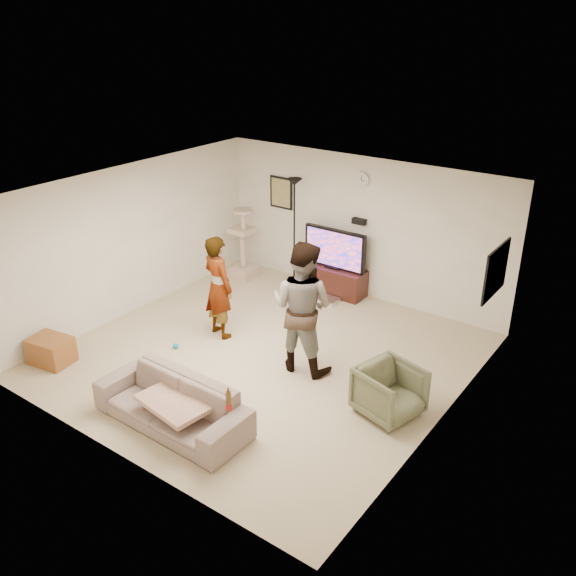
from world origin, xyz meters
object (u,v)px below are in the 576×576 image
Objects in this scene: floor_lamp at (294,233)px; armchair at (389,392)px; tv_stand at (334,280)px; person_left at (218,287)px; beer_bottle at (229,401)px; side_table at (51,350)px; person_right at (302,307)px; tv at (335,249)px; cat_tree at (242,243)px; sofa at (172,404)px.

floor_lamp reaches higher than armchair.
armchair reaches higher than tv_stand.
armchair is (3.14, -0.33, -0.49)m from person_left.
armchair is at bearing -38.15° from floor_lamp.
beer_bottle is 3.48m from side_table.
person_right is at bearing -52.50° from floor_lamp.
side_table is (-3.44, 0.00, -0.53)m from beer_bottle.
armchair reaches higher than side_table.
floor_lamp is 2.93m from person_right.
person_right is at bearing 33.97° from side_table.
floor_lamp is (-0.80, -0.11, 0.16)m from tv.
tv_stand is 0.85× the size of cat_tree.
person_right is (1.60, -0.05, 0.13)m from person_left.
armchair is at bearing 57.37° from beer_bottle.
side_table is at bearing -114.55° from tv.
person_left is 2.24× the size of armchair.
beer_bottle is at bearing -72.70° from tv.
cat_tree is at bearing -44.88° from person_left.
person_left is (-0.62, -2.39, -0.03)m from tv.
side_table is at bearing 28.52° from person_right.
cat_tree is 1.89× the size of armchair.
person_left is 2.60m from side_table.
sofa is at bearing 70.01° from person_right.
cat_tree is at bearing 128.05° from beer_bottle.
floor_lamp is at bearing -57.95° from person_right.
beer_bottle is 0.42× the size of side_table.
sofa is at bearing 131.75° from person_left.
floor_lamp is at bearing -171.94° from tv_stand.
person_right is 2.21m from sofa.
floor_lamp reaches higher than beer_bottle.
sofa reaches higher than side_table.
person_left reaches higher than sofa.
side_table is (-1.24, -4.36, -0.81)m from floor_lamp.
person_left is at bearing 134.01° from beer_bottle.
floor_lamp is (-0.80, -0.11, 0.76)m from tv_stand.
side_table is at bearing 126.33° from armchair.
tv is at bearing 107.30° from beer_bottle.
beer_bottle is 2.12m from armchair.
armchair reaches higher than sofa.
cat_tree reaches higher than tv_stand.
beer_bottle is at bearing 96.03° from person_right.
person_right is at bearing 101.48° from beer_bottle.
side_table is (-0.25, -4.07, -0.50)m from cat_tree.
cat_tree is 4.90m from armchair.
armchair is at bearing -28.24° from cat_tree.
tv_stand is 2.54m from person_left.
sofa is 2.71m from armchair.
cat_tree is at bearing -163.48° from floor_lamp.
armchair is (2.52, -2.72, -0.52)m from tv.
cat_tree is (-1.79, -0.41, -0.16)m from tv.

